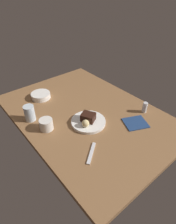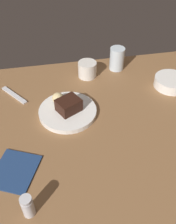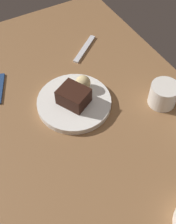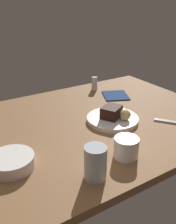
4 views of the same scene
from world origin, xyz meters
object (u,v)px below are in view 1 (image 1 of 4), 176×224
chocolate_cake_slice (88,117)px  folded_napkin (135,123)px  coffee_cup (46,124)px  water_glass (30,113)px  dessert_plate (88,122)px  salt_shaker (145,107)px  bread_roll (86,123)px  side_bowl (41,96)px  dessert_spoon (91,153)px

chocolate_cake_slice → folded_napkin: size_ratio=0.58×
coffee_cup → folded_napkin: size_ratio=0.58×
chocolate_cake_slice → water_glass: water_glass is taller
dessert_plate → salt_shaker: (-15.24, -36.97, 2.75)cm
bread_roll → salt_shaker: 43.40cm
bread_roll → side_bowl: bread_roll is taller
dessert_plate → chocolate_cake_slice: bearing=-29.6°
salt_shaker → side_bowl: bearing=36.9°
dessert_plate → bread_roll: bread_roll is taller
chocolate_cake_slice → folded_napkin: chocolate_cake_slice is taller
chocolate_cake_slice → water_glass: bearing=46.0°
chocolate_cake_slice → salt_shaker: size_ratio=1.10×
water_glass → folded_napkin: 67.65cm
bread_roll → folded_napkin: (-16.39, -27.51, -3.87)cm
bread_roll → dessert_spoon: 20.45cm
folded_napkin → side_bowl: bearing=26.0°
water_glass → side_bowl: 26.40cm
water_glass → coffee_cup: (-14.51, -3.51, -1.75)cm
water_glass → folded_napkin: bearing=-132.8°
dessert_plate → folded_napkin: bearing=-130.3°
dessert_plate → water_glass: water_glass is taller
chocolate_cake_slice → dessert_spoon: (-20.84, 15.05, -3.98)cm
salt_shaker → folded_napkin: (-4.13, 14.12, -3.39)cm
bread_roll → coffee_cup: (14.98, 18.45, -0.69)cm
chocolate_cake_slice → dessert_spoon: chocolate_cake_slice is taller
water_glass → dessert_spoon: 48.57cm
dessert_plate → chocolate_cake_slice: chocolate_cake_slice is taller
bread_roll → dessert_spoon: (-17.36, 10.11, -3.82)cm
dessert_spoon → folded_napkin: size_ratio=1.06×
side_bowl → folded_napkin: (-65.14, -31.72, -1.73)cm
water_glass → salt_shaker: bearing=-123.3°
chocolate_cake_slice → salt_shaker: bearing=-113.2°
water_glass → side_bowl: size_ratio=0.73×
dessert_plate → dessert_spoon: (-20.34, 14.77, -0.60)cm
chocolate_cake_slice → salt_shaker: salt_shaker is taller
side_bowl → dessert_spoon: (-66.12, 5.90, -1.68)cm
dessert_plate → side_bowl: 46.64cm
dessert_spoon → chocolate_cake_slice: bearing=-163.0°
side_bowl → coffee_cup: 36.69cm
water_glass → folded_napkin: size_ratio=0.74×
salt_shaker → water_glass: (41.75, 63.59, 1.54)cm
salt_shaker → water_glass: water_glass is taller
dessert_spoon → side_bowl: bearing=-132.3°
side_bowl → folded_napkin: bearing=-154.0°
chocolate_cake_slice → coffee_cup: coffee_cup is taller
side_bowl → bread_roll: bearing=-175.1°
dessert_plate → dessert_spoon: 25.14cm
water_glass → dessert_plate: bearing=-134.9°
water_glass → side_bowl: bearing=-42.7°
chocolate_cake_slice → water_glass: (26.01, 26.91, 0.90)cm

